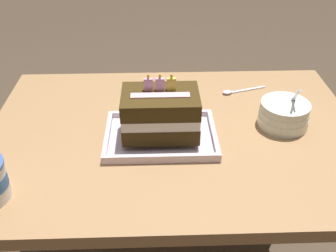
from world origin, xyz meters
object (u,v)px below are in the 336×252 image
at_px(birthday_cake, 160,113).
at_px(bowl_stack, 284,114).
at_px(foil_tray, 161,136).
at_px(serving_spoon_near_tray, 233,91).

height_order(birthday_cake, bowl_stack, birthday_cake).
bearing_deg(birthday_cake, bowl_stack, 9.15).
relative_size(foil_tray, birthday_cake, 1.51).
relative_size(foil_tray, serving_spoon_near_tray, 1.97).
height_order(birthday_cake, serving_spoon_near_tray, birthday_cake).
bearing_deg(foil_tray, bowl_stack, 9.17).
relative_size(foil_tray, bowl_stack, 2.12).
xyz_separation_m(foil_tray, birthday_cake, (0.00, 0.00, 0.08)).
bearing_deg(foil_tray, serving_spoon_near_tray, 45.56).
relative_size(bowl_stack, serving_spoon_near_tray, 0.93).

